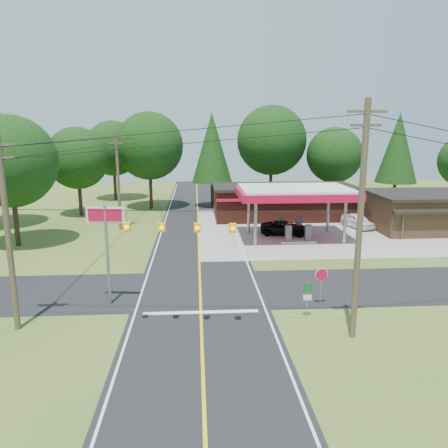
{
  "coord_description": "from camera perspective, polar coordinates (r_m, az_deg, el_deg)",
  "views": [
    {
      "loc": [
        -0.2,
        -26.61,
        10.12
      ],
      "look_at": [
        2.0,
        7.0,
        2.8
      ],
      "focal_mm": 35.0,
      "sensor_mm": 36.0,
      "label": 1
    }
  ],
  "objects": [
    {
      "name": "cross_road",
      "position": [
        28.46,
        -3.13,
        -8.55
      ],
      "size": [
        70.0,
        7.0,
        0.02
      ],
      "primitive_type": "cube",
      "color": "black",
      "rests_on": "ground"
    },
    {
      "name": "utility_pole_north",
      "position": [
        62.16,
        -9.62,
        7.13
      ],
      "size": [
        0.3,
        0.3,
        9.5
      ],
      "color": "#473828",
      "rests_on": "ground"
    },
    {
      "name": "gas_canopy",
      "position": [
        41.08,
        9.26,
        3.91
      ],
      "size": [
        10.6,
        7.4,
        4.88
      ],
      "color": "gray",
      "rests_on": "ground"
    },
    {
      "name": "main_highway",
      "position": [
        28.47,
        -3.13,
        -8.56
      ],
      "size": [
        8.0,
        120.0,
        0.02
      ],
      "primitive_type": "cube",
      "color": "black",
      "rests_on": "ground"
    },
    {
      "name": "utility_pole_near_right",
      "position": [
        21.47,
        17.35,
        0.53
      ],
      "size": [
        1.8,
        0.3,
        11.5
      ],
      "color": "#473828",
      "rests_on": "ground"
    },
    {
      "name": "convenience_store",
      "position": [
        51.29,
        7.79,
        2.94
      ],
      "size": [
        16.4,
        7.55,
        3.8
      ],
      "color": "#552118",
      "rests_on": "ground"
    },
    {
      "name": "ground",
      "position": [
        28.47,
        -3.13,
        -8.58
      ],
      "size": [
        120.0,
        120.0,
        0.0
      ],
      "primitive_type": "plane",
      "color": "#3F5A1F",
      "rests_on": "ground"
    },
    {
      "name": "octagonal_stop_sign",
      "position": [
        26.06,
        12.6,
        -6.86
      ],
      "size": [
        0.81,
        0.13,
        2.31
      ],
      "color": "gray",
      "rests_on": "ground"
    },
    {
      "name": "suv_car",
      "position": [
        43.07,
        8.0,
        -0.53
      ],
      "size": [
        5.79,
        5.79,
        1.35
      ],
      "primitive_type": "imported",
      "rotation": [
        0.0,
        0.0,
        1.35
      ],
      "color": "black",
      "rests_on": "ground"
    },
    {
      "name": "route_sign_post",
      "position": [
        24.45,
        10.86,
        -9.02
      ],
      "size": [
        0.46,
        0.1,
        2.24
      ],
      "color": "gray",
      "rests_on": "ground"
    },
    {
      "name": "sedan_car",
      "position": [
        47.7,
        17.07,
        0.37
      ],
      "size": [
        5.26,
        5.26,
        1.47
      ],
      "primitive_type": "imported",
      "rotation": [
        0.0,
        0.0,
        0.25
      ],
      "color": "white",
      "rests_on": "ground"
    },
    {
      "name": "utility_pole_near_left",
      "position": [
        24.03,
        -26.42,
        -0.85
      ],
      "size": [
        1.8,
        0.3,
        10.0
      ],
      "color": "#473828",
      "rests_on": "ground"
    },
    {
      "name": "utility_pole_far_left",
      "position": [
        45.55,
        -13.65,
        5.72
      ],
      "size": [
        1.8,
        0.3,
        10.0
      ],
      "color": "#473828",
      "rests_on": "ground"
    },
    {
      "name": "overhead_beacons",
      "position": [
        20.99,
        -5.87,
        1.47
      ],
      "size": [
        17.04,
        2.04,
        1.03
      ],
      "color": "black",
      "rests_on": "ground"
    },
    {
      "name": "big_stop_sign",
      "position": [
        25.79,
        -15.14,
        -1.13
      ],
      "size": [
        2.21,
        0.38,
        5.96
      ],
      "color": "gray",
      "rests_on": "ground"
    },
    {
      "name": "lane_center_yellow",
      "position": [
        28.46,
        -3.13,
        -8.53
      ],
      "size": [
        0.15,
        110.0,
        0.0
      ],
      "primitive_type": "cube",
      "color": "yellow",
      "rests_on": "main_highway"
    },
    {
      "name": "treeline_backdrop",
      "position": [
        50.7,
        -2.62,
        9.27
      ],
      "size": [
        70.27,
        51.59,
        13.3
      ],
      "color": "#332316",
      "rests_on": "ground"
    }
  ]
}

